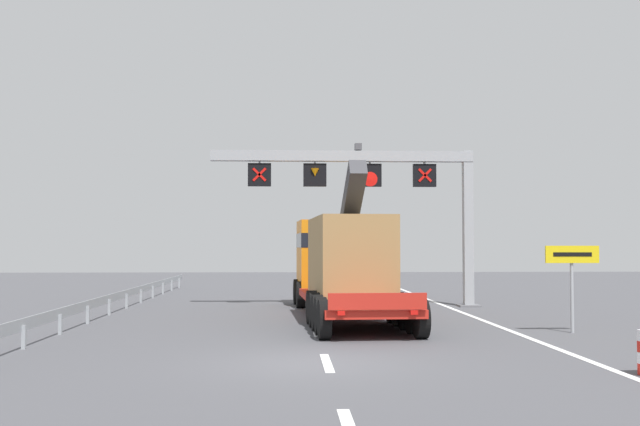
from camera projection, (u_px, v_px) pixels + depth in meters
ground at (312, 363)px, 16.47m from camera, size 112.00×112.00×0.00m
lane_markings at (306, 302)px, 34.38m from camera, size 0.20×50.44×0.01m
edge_line_right at (463, 313)px, 28.73m from camera, size 0.20×63.00×0.01m
overhead_lane_gantry at (375, 181)px, 31.80m from camera, size 11.36×0.90×6.91m
heavy_haul_truck_red at (341, 261)px, 28.10m from camera, size 3.63×14.16×5.30m
exit_sign_yellow at (572, 266)px, 22.21m from camera, size 1.61×0.15×2.58m
guardrail_left at (126, 295)px, 30.73m from camera, size 0.13×33.15×0.76m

